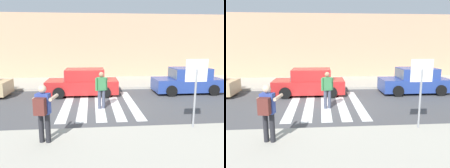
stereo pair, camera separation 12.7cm
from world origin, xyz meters
TOP-DOWN VIEW (x-y plane):
  - ground_plane at (0.00, 0.00)m, footprint 120.00×120.00m
  - sidewalk_far at (0.00, 6.00)m, footprint 60.00×4.80m
  - building_facade_far at (0.00, 10.40)m, footprint 56.00×4.00m
  - crosswalk_stripe_0 at (-1.60, 0.20)m, footprint 0.44×5.20m
  - crosswalk_stripe_1 at (-0.80, 0.20)m, footprint 0.44×5.20m
  - crosswalk_stripe_2 at (0.00, 0.20)m, footprint 0.44×5.20m
  - crosswalk_stripe_3 at (0.80, 0.20)m, footprint 0.44×5.20m
  - crosswalk_stripe_4 at (1.60, 0.20)m, footprint 0.44×5.20m
  - stop_sign at (3.14, -3.46)m, footprint 0.76×0.08m
  - photographer_with_backpack at (-1.76, -4.23)m, footprint 0.67×0.91m
  - pedestrian_crossing at (0.07, -0.51)m, footprint 0.56×0.33m
  - parked_car_red at (-0.87, 2.30)m, footprint 4.10×1.92m
  - parked_car_blue at (5.50, 2.30)m, footprint 4.10×1.92m

SIDE VIEW (x-z plane):
  - ground_plane at x=0.00m, z-range 0.00..0.00m
  - crosswalk_stripe_0 at x=-1.60m, z-range 0.00..0.01m
  - crosswalk_stripe_1 at x=-0.80m, z-range 0.00..0.01m
  - crosswalk_stripe_2 at x=0.00m, z-range 0.00..0.01m
  - crosswalk_stripe_3 at x=0.80m, z-range 0.00..0.01m
  - crosswalk_stripe_4 at x=1.60m, z-range 0.00..0.01m
  - sidewalk_far at x=0.00m, z-range 0.00..0.14m
  - parked_car_red at x=-0.87m, z-range -0.05..1.50m
  - parked_car_blue at x=5.50m, z-range -0.05..1.50m
  - pedestrian_crossing at x=0.07m, z-range 0.11..1.84m
  - photographer_with_backpack at x=-1.76m, z-range 0.31..2.03m
  - stop_sign at x=3.14m, z-range 0.68..3.04m
  - building_facade_far at x=0.00m, z-range 0.00..5.45m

